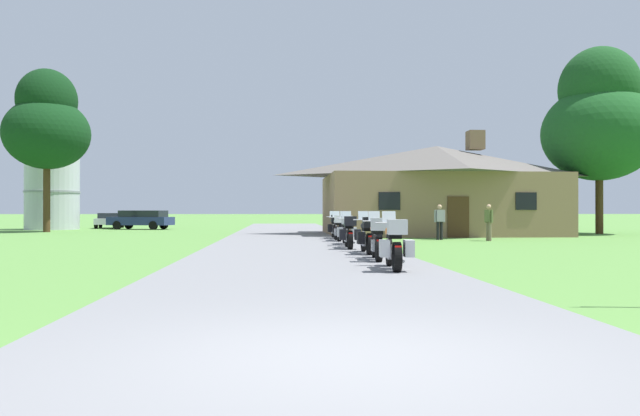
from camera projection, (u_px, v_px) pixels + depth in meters
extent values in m
plane|color=#56893D|center=(293.00, 244.00, 25.39)|extent=(500.00, 500.00, 0.00)
cube|color=slate|center=(294.00, 246.00, 23.39)|extent=(6.40, 80.00, 0.06)
cylinder|color=black|center=(389.00, 252.00, 14.40)|extent=(0.15, 0.65, 0.64)
cylinder|color=black|center=(397.00, 257.00, 12.96)|extent=(0.20, 0.65, 0.64)
cube|color=silver|center=(393.00, 252.00, 13.66)|extent=(0.30, 0.58, 0.30)
ellipsoid|color=orange|center=(392.00, 231.00, 13.92)|extent=(0.33, 0.54, 0.26)
cube|color=black|center=(394.00, 236.00, 13.46)|extent=(0.31, 0.54, 0.10)
cylinder|color=silver|center=(389.00, 223.00, 14.37)|extent=(0.66, 0.08, 0.03)
cylinder|color=silver|center=(389.00, 237.00, 14.40)|extent=(0.08, 0.24, 0.73)
cube|color=#B2BCC6|center=(389.00, 217.00, 14.47)|extent=(0.33, 0.13, 0.27)
sphere|color=silver|center=(389.00, 229.00, 14.36)|extent=(0.11, 0.11, 0.11)
cube|color=#B7B7BC|center=(397.00, 227.00, 12.91)|extent=(0.42, 0.39, 0.32)
cube|color=red|center=(398.00, 247.00, 12.74)|extent=(0.14, 0.04, 0.06)
cylinder|color=silver|center=(401.00, 260.00, 13.28)|extent=(0.11, 0.55, 0.07)
cube|color=#B7B7BC|center=(384.00, 248.00, 13.01)|extent=(0.23, 0.41, 0.36)
cube|color=#B7B7BC|center=(409.00, 248.00, 13.01)|extent=(0.23, 0.41, 0.36)
cylinder|color=black|center=(374.00, 246.00, 17.02)|extent=(0.16, 0.65, 0.64)
cylinder|color=black|center=(379.00, 249.00, 15.58)|extent=(0.20, 0.65, 0.64)
cube|color=silver|center=(376.00, 245.00, 16.28)|extent=(0.30, 0.58, 0.30)
ellipsoid|color=orange|center=(376.00, 228.00, 16.54)|extent=(0.34, 0.54, 0.26)
cube|color=black|center=(377.00, 232.00, 16.08)|extent=(0.32, 0.54, 0.10)
cylinder|color=silver|center=(374.00, 221.00, 16.98)|extent=(0.66, 0.08, 0.03)
cylinder|color=silver|center=(374.00, 233.00, 17.02)|extent=(0.08, 0.24, 0.73)
cube|color=#B2BCC6|center=(374.00, 216.00, 17.08)|extent=(0.33, 0.13, 0.27)
sphere|color=silver|center=(374.00, 226.00, 16.98)|extent=(0.11, 0.11, 0.11)
cube|color=#B7B7BC|center=(379.00, 224.00, 15.53)|extent=(0.43, 0.39, 0.32)
cube|color=red|center=(379.00, 241.00, 15.36)|extent=(0.14, 0.04, 0.06)
cylinder|color=silver|center=(383.00, 252.00, 15.90)|extent=(0.11, 0.55, 0.07)
cylinder|color=black|center=(363.00, 242.00, 19.51)|extent=(0.12, 0.64, 0.64)
cylinder|color=black|center=(370.00, 244.00, 18.07)|extent=(0.16, 0.64, 0.64)
cube|color=silver|center=(366.00, 241.00, 18.77)|extent=(0.26, 0.56, 0.30)
ellipsoid|color=black|center=(365.00, 226.00, 19.03)|extent=(0.30, 0.52, 0.26)
cube|color=black|center=(367.00, 229.00, 18.57)|extent=(0.28, 0.52, 0.10)
cylinder|color=silver|center=(364.00, 220.00, 19.47)|extent=(0.66, 0.04, 0.03)
cylinder|color=silver|center=(363.00, 230.00, 19.51)|extent=(0.06, 0.24, 0.73)
cube|color=#B2BCC6|center=(363.00, 215.00, 19.57)|extent=(0.32, 0.11, 0.27)
sphere|color=silver|center=(364.00, 224.00, 19.47)|extent=(0.11, 0.11, 0.11)
cube|color=black|center=(370.00, 222.00, 18.02)|extent=(0.40, 0.36, 0.32)
cube|color=red|center=(371.00, 237.00, 17.85)|extent=(0.14, 0.03, 0.06)
cylinder|color=silver|center=(373.00, 247.00, 18.40)|extent=(0.07, 0.55, 0.07)
cube|color=black|center=(361.00, 238.00, 18.11)|extent=(0.20, 0.40, 0.36)
cube|color=black|center=(378.00, 238.00, 18.14)|extent=(0.20, 0.40, 0.36)
cylinder|color=black|center=(347.00, 238.00, 22.06)|extent=(0.13, 0.64, 0.64)
cylinder|color=black|center=(350.00, 240.00, 20.63)|extent=(0.17, 0.64, 0.64)
cube|color=silver|center=(348.00, 237.00, 21.33)|extent=(0.28, 0.57, 0.30)
ellipsoid|color=#195B33|center=(348.00, 224.00, 21.59)|extent=(0.32, 0.53, 0.26)
cube|color=black|center=(349.00, 227.00, 21.13)|extent=(0.30, 0.53, 0.10)
cylinder|color=silver|center=(347.00, 219.00, 22.03)|extent=(0.66, 0.05, 0.03)
cylinder|color=silver|center=(347.00, 228.00, 22.07)|extent=(0.07, 0.24, 0.73)
cube|color=#B2BCC6|center=(347.00, 215.00, 22.13)|extent=(0.32, 0.12, 0.27)
sphere|color=silver|center=(347.00, 223.00, 22.03)|extent=(0.11, 0.11, 0.11)
cube|color=black|center=(350.00, 221.00, 20.58)|extent=(0.41, 0.37, 0.32)
cube|color=red|center=(351.00, 234.00, 20.41)|extent=(0.14, 0.03, 0.06)
cylinder|color=silver|center=(353.00, 242.00, 20.95)|extent=(0.09, 0.55, 0.07)
cube|color=black|center=(342.00, 235.00, 20.67)|extent=(0.21, 0.41, 0.36)
cube|color=black|center=(358.00, 235.00, 20.69)|extent=(0.21, 0.41, 0.36)
cylinder|color=black|center=(344.00, 235.00, 24.56)|extent=(0.13, 0.64, 0.64)
cylinder|color=black|center=(347.00, 237.00, 23.12)|extent=(0.18, 0.64, 0.64)
cube|color=silver|center=(346.00, 234.00, 23.82)|extent=(0.28, 0.57, 0.30)
ellipsoid|color=black|center=(345.00, 223.00, 24.08)|extent=(0.32, 0.53, 0.26)
cube|color=black|center=(346.00, 225.00, 23.62)|extent=(0.30, 0.53, 0.10)
cylinder|color=silver|center=(344.00, 218.00, 24.53)|extent=(0.66, 0.05, 0.03)
cylinder|color=silver|center=(344.00, 226.00, 24.56)|extent=(0.07, 0.24, 0.73)
cube|color=#B2BCC6|center=(344.00, 214.00, 24.63)|extent=(0.32, 0.12, 0.27)
sphere|color=silver|center=(344.00, 221.00, 24.52)|extent=(0.11, 0.11, 0.11)
cube|color=#B7B7BC|center=(347.00, 220.00, 23.08)|extent=(0.41, 0.37, 0.32)
cube|color=red|center=(347.00, 231.00, 22.90)|extent=(0.14, 0.03, 0.06)
cylinder|color=silver|center=(350.00, 239.00, 23.45)|extent=(0.09, 0.55, 0.07)
cube|color=#B7B7BC|center=(340.00, 232.00, 23.16)|extent=(0.21, 0.41, 0.36)
cube|color=#B7B7BC|center=(354.00, 232.00, 23.18)|extent=(0.21, 0.41, 0.36)
cylinder|color=black|center=(336.00, 233.00, 27.45)|extent=(0.11, 0.64, 0.64)
cylinder|color=black|center=(339.00, 234.00, 26.02)|extent=(0.15, 0.64, 0.64)
cube|color=silver|center=(338.00, 232.00, 26.72)|extent=(0.26, 0.56, 0.30)
ellipsoid|color=#B2B5BC|center=(337.00, 222.00, 26.98)|extent=(0.30, 0.52, 0.26)
cube|color=black|center=(338.00, 224.00, 26.52)|extent=(0.28, 0.52, 0.10)
cylinder|color=silver|center=(336.00, 217.00, 27.42)|extent=(0.66, 0.03, 0.03)
cylinder|color=silver|center=(336.00, 225.00, 27.45)|extent=(0.06, 0.24, 0.73)
cube|color=#B2BCC6|center=(336.00, 214.00, 27.52)|extent=(0.32, 0.11, 0.27)
sphere|color=silver|center=(336.00, 220.00, 27.42)|extent=(0.11, 0.11, 0.11)
cube|color=silver|center=(339.00, 219.00, 25.97)|extent=(0.40, 0.36, 0.32)
cube|color=red|center=(340.00, 229.00, 25.80)|extent=(0.14, 0.03, 0.06)
cylinder|color=silver|center=(342.00, 236.00, 26.34)|extent=(0.07, 0.55, 0.07)
cylinder|color=black|center=(333.00, 231.00, 29.92)|extent=(0.11, 0.64, 0.64)
cylinder|color=black|center=(336.00, 232.00, 28.48)|extent=(0.16, 0.64, 0.64)
cube|color=silver|center=(334.00, 230.00, 29.18)|extent=(0.26, 0.56, 0.30)
ellipsoid|color=#195B33|center=(334.00, 221.00, 29.44)|extent=(0.30, 0.52, 0.26)
cube|color=black|center=(335.00, 223.00, 28.98)|extent=(0.28, 0.52, 0.10)
cylinder|color=silver|center=(333.00, 217.00, 29.88)|extent=(0.66, 0.04, 0.03)
cylinder|color=silver|center=(333.00, 224.00, 29.92)|extent=(0.06, 0.24, 0.73)
cube|color=#B2BCC6|center=(333.00, 214.00, 29.98)|extent=(0.32, 0.11, 0.27)
sphere|color=silver|center=(333.00, 220.00, 29.88)|extent=(0.11, 0.11, 0.11)
cube|color=black|center=(336.00, 218.00, 28.43)|extent=(0.40, 0.36, 0.32)
cube|color=red|center=(336.00, 227.00, 28.26)|extent=(0.14, 0.03, 0.06)
cylinder|color=silver|center=(338.00, 234.00, 28.81)|extent=(0.07, 0.55, 0.07)
cube|color=black|center=(330.00, 228.00, 28.52)|extent=(0.20, 0.40, 0.36)
cube|color=black|center=(341.00, 228.00, 28.55)|extent=(0.20, 0.40, 0.36)
cube|color=#896B4C|center=(437.00, 205.00, 35.13)|extent=(12.63, 8.38, 3.39)
pyramid|color=#5B5651|center=(437.00, 161.00, 35.14)|extent=(13.38, 8.88, 1.72)
cube|color=brown|center=(475.00, 140.00, 35.30)|extent=(0.90, 0.90, 1.10)
cube|color=#472D19|center=(458.00, 217.00, 30.92)|extent=(1.10, 0.08, 2.10)
cube|color=black|center=(389.00, 201.00, 30.69)|extent=(1.10, 0.06, 0.90)
cube|color=black|center=(526.00, 201.00, 31.16)|extent=(1.10, 0.06, 0.90)
cylinder|color=black|center=(438.00, 231.00, 28.64)|extent=(0.14, 0.14, 0.86)
cylinder|color=black|center=(441.00, 231.00, 28.68)|extent=(0.14, 0.14, 0.86)
cube|color=gray|center=(440.00, 216.00, 28.67)|extent=(0.39, 0.28, 0.56)
cylinder|color=gray|center=(435.00, 216.00, 28.61)|extent=(0.09, 0.09, 0.58)
cylinder|color=gray|center=(444.00, 216.00, 28.72)|extent=(0.09, 0.09, 0.58)
sphere|color=tan|center=(440.00, 207.00, 28.67)|extent=(0.21, 0.21, 0.21)
cylinder|color=#75664C|center=(490.00, 232.00, 27.58)|extent=(0.14, 0.14, 0.86)
cylinder|color=#75664C|center=(488.00, 231.00, 27.75)|extent=(0.14, 0.14, 0.86)
cube|color=#5B6638|center=(489.00, 216.00, 27.67)|extent=(0.31, 0.41, 0.56)
cylinder|color=#5B6638|center=(492.00, 216.00, 27.45)|extent=(0.09, 0.09, 0.58)
cylinder|color=#5B6638|center=(486.00, 216.00, 27.89)|extent=(0.09, 0.09, 0.58)
sphere|color=tan|center=(489.00, 207.00, 27.67)|extent=(0.21, 0.21, 0.21)
cylinder|color=#422D19|center=(599.00, 199.00, 36.19)|extent=(0.44, 0.44, 4.16)
ellipsoid|color=#194C1E|center=(599.00, 133.00, 36.21)|extent=(6.63, 6.63, 5.63)
ellipsoid|color=#16441B|center=(599.00, 89.00, 36.22)|extent=(4.64, 4.64, 4.97)
cylinder|color=#422D19|center=(47.00, 194.00, 39.37)|extent=(0.44, 0.44, 4.88)
ellipsoid|color=#0F3314|center=(47.00, 134.00, 39.39)|extent=(5.41, 5.41, 4.60)
ellipsoid|color=black|center=(47.00, 100.00, 39.40)|extent=(3.78, 3.78, 4.05)
cylinder|color=#B2B7BC|center=(52.00, 192.00, 44.97)|extent=(3.81, 3.81, 5.54)
cone|color=#999EA3|center=(52.00, 148.00, 44.99)|extent=(3.88, 3.88, 0.95)
cylinder|color=gray|center=(52.00, 192.00, 44.97)|extent=(3.92, 3.92, 0.15)
cube|color=navy|center=(141.00, 221.00, 45.20)|extent=(4.92, 2.97, 0.60)
cube|color=black|center=(143.00, 214.00, 45.16)|extent=(3.53, 2.40, 0.48)
cylinder|color=black|center=(117.00, 225.00, 44.64)|extent=(0.68, 0.38, 0.64)
cylinder|color=black|center=(129.00, 225.00, 46.30)|extent=(0.68, 0.38, 0.64)
cylinder|color=black|center=(153.00, 225.00, 44.09)|extent=(0.68, 0.38, 0.64)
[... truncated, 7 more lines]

